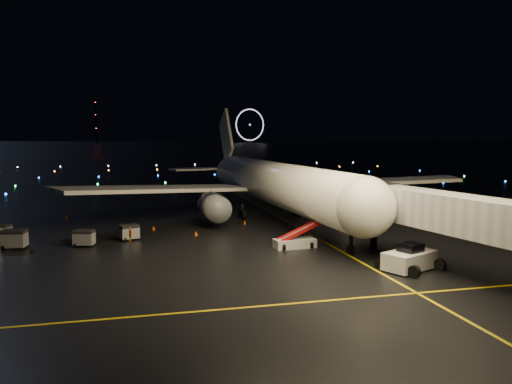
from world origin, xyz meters
TOP-DOWN VIEW (x-y plane):
  - ground at (0.00, 300.00)m, footprint 2000.00×2000.00m
  - lane_centre at (12.00, 15.00)m, footprint 0.25×80.00m
  - lane_cross at (-5.00, -10.00)m, footprint 60.00×0.25m
  - airliner at (10.58, 26.01)m, footprint 59.69×57.08m
  - pushback_tug at (14.85, -4.27)m, footprint 5.26×4.11m
  - belt_loader at (8.07, 5.81)m, footprint 6.16×2.09m
  - crew_c at (-7.93, 13.06)m, footprint 0.78×0.98m
  - safety_cone_0 at (-0.73, 14.47)m, footprint 0.52×0.52m
  - safety_cone_1 at (6.17, 20.26)m, footprint 0.47×0.47m
  - safety_cone_2 at (-5.24, 18.87)m, footprint 0.48×0.48m
  - safety_cone_3 at (-16.43, 30.53)m, footprint 0.52×0.52m
  - ferris_wheel at (170.00, 720.00)m, footprint 49.33×16.80m
  - radio_mast at (-60.00, 740.00)m, footprint 1.80×1.80m
  - taxiway_lights at (0.00, 106.00)m, footprint 164.00×92.00m
  - baggage_cart_0 at (-7.98, 13.66)m, footprint 2.25×1.91m
  - baggage_cart_1 at (-12.39, 11.63)m, footprint 2.22×1.80m
  - baggage_cart_2 at (-21.49, 17.59)m, footprint 2.23×1.91m
  - baggage_cart_3 at (-19.00, 12.11)m, footprint 2.42×1.85m

SIDE VIEW (x-z plane):
  - ground at x=0.00m, z-range 0.00..0.00m
  - lane_centre at x=12.00m, z-range 0.00..0.02m
  - lane_cross at x=-5.00m, z-range 0.00..0.02m
  - taxiway_lights at x=0.00m, z-range 0.00..0.36m
  - safety_cone_1 at x=6.17m, z-range 0.00..0.45m
  - safety_cone_3 at x=-16.43m, z-range 0.00..0.46m
  - safety_cone_2 at x=-5.24m, z-range 0.00..0.47m
  - safety_cone_0 at x=-0.73m, z-range 0.00..0.49m
  - crew_c at x=-7.93m, z-range 0.00..1.56m
  - baggage_cart_2 at x=-21.49m, z-range 0.00..1.60m
  - baggage_cart_0 at x=-7.98m, z-range 0.00..1.62m
  - baggage_cart_1 at x=-12.39m, z-range 0.00..1.65m
  - baggage_cart_3 at x=-19.00m, z-range 0.00..1.90m
  - pushback_tug at x=14.85m, z-range 0.00..2.22m
  - belt_loader at x=8.07m, z-range 0.00..2.94m
  - airliner at x=10.58m, z-range 0.00..15.91m
  - ferris_wheel at x=170.00m, z-range 0.00..52.00m
  - radio_mast at x=-60.00m, z-range 0.00..64.00m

